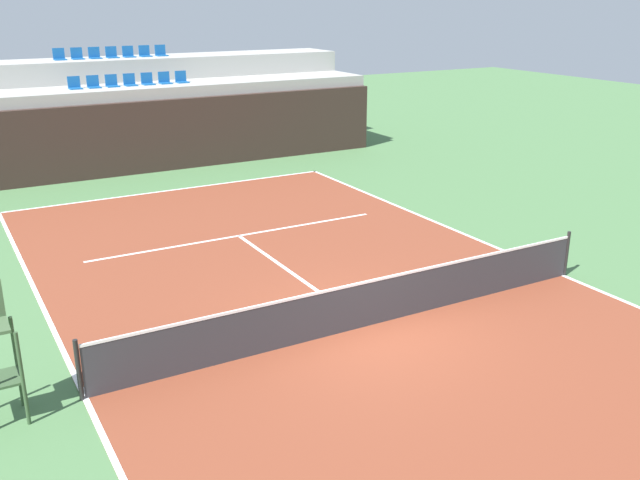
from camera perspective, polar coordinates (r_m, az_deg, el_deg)
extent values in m
plane|color=#477042|center=(14.16, 3.81, -6.94)|extent=(80.00, 80.00, 0.00)
cube|color=brown|center=(14.16, 3.81, -6.92)|extent=(11.00, 24.00, 0.01)
cube|color=white|center=(24.42, -11.70, 3.97)|extent=(11.00, 0.10, 0.00)
cube|color=white|center=(12.37, -18.36, -12.00)|extent=(0.10, 24.00, 0.00)
cube|color=white|center=(17.52, 18.94, -2.70)|extent=(0.10, 24.00, 0.00)
cube|color=white|center=(19.41, -6.54, 0.34)|extent=(8.26, 0.10, 0.00)
cube|color=white|center=(16.68, -2.20, -2.72)|extent=(0.10, 6.40, 0.00)
cube|color=#33231E|center=(26.93, -13.89, 8.02)|extent=(19.12, 0.30, 2.61)
cube|color=#9E9E99|center=(28.17, -14.70, 8.85)|extent=(19.12, 2.40, 3.03)
cube|color=#9E9E99|center=(30.41, -16.00, 10.26)|extent=(19.12, 2.40, 3.87)
cube|color=#145193|center=(27.52, -19.07, 11.45)|extent=(0.44, 0.44, 0.04)
cube|color=#145193|center=(27.69, -19.20, 11.94)|extent=(0.44, 0.04, 0.40)
cube|color=#145193|center=(27.65, -17.69, 11.62)|extent=(0.44, 0.44, 0.04)
cube|color=#145193|center=(27.82, -17.83, 12.10)|extent=(0.44, 0.04, 0.40)
cube|color=#145193|center=(27.80, -16.32, 11.78)|extent=(0.44, 0.44, 0.04)
cube|color=#145193|center=(27.97, -16.47, 12.27)|extent=(0.44, 0.04, 0.40)
cube|color=#145193|center=(27.96, -14.97, 11.94)|extent=(0.44, 0.44, 0.04)
cube|color=#145193|center=(28.13, -15.12, 12.42)|extent=(0.44, 0.04, 0.40)
cube|color=#145193|center=(28.14, -13.63, 12.09)|extent=(0.44, 0.44, 0.04)
cube|color=#145193|center=(28.30, -13.78, 12.56)|extent=(0.44, 0.04, 0.40)
cube|color=#145193|center=(28.33, -12.31, 12.22)|extent=(0.44, 0.44, 0.04)
cube|color=#145193|center=(28.49, -12.46, 12.70)|extent=(0.44, 0.04, 0.40)
cube|color=#145193|center=(28.53, -11.00, 12.36)|extent=(0.44, 0.44, 0.04)
cube|color=#145193|center=(28.70, -11.16, 12.82)|extent=(0.44, 0.04, 0.40)
cube|color=#145193|center=(29.79, -20.18, 13.47)|extent=(0.44, 0.44, 0.04)
cube|color=#145193|center=(29.97, -20.30, 13.91)|extent=(0.44, 0.04, 0.40)
cube|color=#145193|center=(29.91, -18.89, 13.63)|extent=(0.44, 0.44, 0.04)
cube|color=#145193|center=(30.09, -19.01, 14.06)|extent=(0.44, 0.04, 0.40)
cube|color=#145193|center=(30.05, -17.61, 13.78)|extent=(0.44, 0.44, 0.04)
cube|color=#145193|center=(30.23, -17.74, 14.21)|extent=(0.44, 0.04, 0.40)
cube|color=#145193|center=(30.20, -16.34, 13.92)|extent=(0.44, 0.44, 0.04)
cube|color=#145193|center=(30.38, -16.47, 14.35)|extent=(0.44, 0.04, 0.40)
cube|color=#145193|center=(30.36, -15.08, 14.05)|extent=(0.44, 0.44, 0.04)
cube|color=#145193|center=(30.54, -15.22, 14.48)|extent=(0.44, 0.04, 0.40)
cube|color=#145193|center=(30.54, -13.83, 14.17)|extent=(0.44, 0.44, 0.04)
cube|color=#145193|center=(30.72, -13.98, 14.60)|extent=(0.44, 0.04, 0.40)
cube|color=#145193|center=(30.73, -12.60, 14.29)|extent=(0.44, 0.44, 0.04)
cube|color=#145193|center=(30.91, -12.75, 14.71)|extent=(0.44, 0.04, 0.40)
cylinder|color=black|center=(12.11, -18.85, -9.87)|extent=(0.08, 0.08, 1.07)
cylinder|color=black|center=(17.38, 19.24, -1.04)|extent=(0.08, 0.08, 1.07)
cube|color=#333338|center=(13.96, 3.86, -5.20)|extent=(10.90, 0.02, 0.92)
cube|color=white|center=(13.77, 3.90, -3.36)|extent=(10.90, 0.04, 0.05)
cylinder|color=#334C2D|center=(11.66, -22.82, -10.28)|extent=(0.06, 0.06, 1.55)
cylinder|color=#334C2D|center=(12.19, -23.20, -9.01)|extent=(0.06, 0.06, 1.55)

